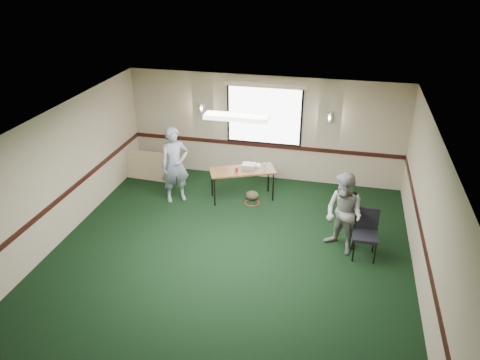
% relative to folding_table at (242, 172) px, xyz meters
% --- Properties ---
extents(ground, '(8.00, 8.00, 0.00)m').
position_rel_folding_table_xyz_m(ground, '(0.27, -2.71, -0.70)').
color(ground, black).
rests_on(ground, ground).
extents(room_shell, '(8.00, 8.02, 8.00)m').
position_rel_folding_table_xyz_m(room_shell, '(0.27, -0.58, 0.88)').
color(room_shell, tan).
rests_on(room_shell, ground).
extents(folding_table, '(1.63, 1.16, 0.76)m').
position_rel_folding_table_xyz_m(folding_table, '(0.00, 0.00, 0.00)').
color(folding_table, brown).
rests_on(folding_table, ground).
extents(projector, '(0.33, 0.28, 0.10)m').
position_rel_folding_table_xyz_m(projector, '(0.13, 0.14, 0.11)').
color(projector, gray).
rests_on(projector, folding_table).
extents(game_console, '(0.25, 0.22, 0.05)m').
position_rel_folding_table_xyz_m(game_console, '(0.27, 0.25, 0.08)').
color(game_console, silver).
rests_on(game_console, folding_table).
extents(red_cup, '(0.07, 0.07, 0.11)m').
position_rel_folding_table_xyz_m(red_cup, '(-0.11, -0.14, 0.11)').
color(red_cup, red).
rests_on(red_cup, folding_table).
extents(water_bottle, '(0.05, 0.05, 0.18)m').
position_rel_folding_table_xyz_m(water_bottle, '(0.51, 0.10, 0.15)').
color(water_bottle, '#83B7D7').
rests_on(water_bottle, folding_table).
extents(duffel_bag, '(0.39, 0.35, 0.23)m').
position_rel_folding_table_xyz_m(duffel_bag, '(0.25, -0.01, -0.59)').
color(duffel_bag, '#413C25').
rests_on(duffel_bag, ground).
extents(cable_coil, '(0.44, 0.44, 0.02)m').
position_rel_folding_table_xyz_m(cable_coil, '(0.28, -0.18, -0.69)').
color(cable_coil, red).
rests_on(cable_coil, ground).
extents(folded_table, '(1.47, 0.31, 0.75)m').
position_rel_folding_table_xyz_m(folded_table, '(-2.73, 0.49, -0.33)').
color(folded_table, tan).
rests_on(folded_table, ground).
extents(conference_chair, '(0.49, 0.51, 0.97)m').
position_rel_folding_table_xyz_m(conference_chair, '(2.83, -1.70, -0.13)').
color(conference_chair, black).
rests_on(conference_chair, ground).
extents(person_left, '(0.80, 0.73, 1.82)m').
position_rel_folding_table_xyz_m(person_left, '(-1.52, -0.41, 0.21)').
color(person_left, '#3F598A').
rests_on(person_left, ground).
extents(person_right, '(1.02, 1.00, 1.66)m').
position_rel_folding_table_xyz_m(person_right, '(2.39, -1.66, 0.13)').
color(person_right, '#697DA3').
rests_on(person_right, ground).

